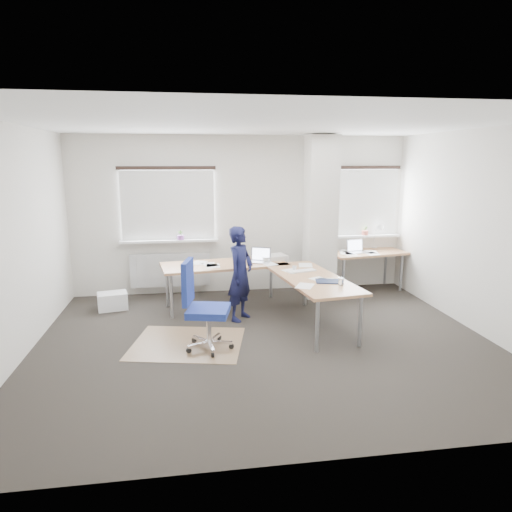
{
  "coord_description": "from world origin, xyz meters",
  "views": [
    {
      "loc": [
        -0.97,
        -5.63,
        2.38
      ],
      "look_at": [
        0.02,
        0.9,
        0.98
      ],
      "focal_mm": 32.0,
      "sensor_mm": 36.0,
      "label": 1
    }
  ],
  "objects": [
    {
      "name": "desk_side",
      "position": [
        2.26,
        2.15,
        0.69
      ],
      "size": [
        1.5,
        0.93,
        1.22
      ],
      "rotation": [
        0.0,
        0.0,
        0.17
      ],
      "color": "#996242",
      "rests_on": "ground"
    },
    {
      "name": "task_chair",
      "position": [
        -0.79,
        -0.11,
        0.32
      ],
      "size": [
        0.64,
        0.63,
        1.16
      ],
      "rotation": [
        0.0,
        0.0,
        -0.22
      ],
      "color": "navy",
      "rests_on": "ground"
    },
    {
      "name": "desk_main",
      "position": [
        0.22,
        1.05,
        0.69
      ],
      "size": [
        2.75,
        2.63,
        0.96
      ],
      "rotation": [
        0.0,
        0.0,
        0.14
      ],
      "color": "#996242",
      "rests_on": "ground"
    },
    {
      "name": "ground",
      "position": [
        0.0,
        0.0,
        0.0
      ],
      "size": [
        6.0,
        6.0,
        0.0
      ],
      "primitive_type": "plane",
      "color": "black",
      "rests_on": "ground"
    },
    {
      "name": "person",
      "position": [
        -0.21,
        0.93,
        0.71
      ],
      "size": [
        0.58,
        0.62,
        1.42
      ],
      "primitive_type": "imported",
      "rotation": [
        0.0,
        0.0,
        0.95
      ],
      "color": "black",
      "rests_on": "ground"
    },
    {
      "name": "room_shell",
      "position": [
        0.18,
        0.45,
        1.75
      ],
      "size": [
        6.04,
        5.04,
        2.82
      ],
      "color": "silver",
      "rests_on": "ground"
    },
    {
      "name": "floor_mat",
      "position": [
        -1.02,
        0.08,
        0.0
      ],
      "size": [
        1.63,
        1.46,
        0.01
      ],
      "primitive_type": "cube",
      "rotation": [
        0.0,
        0.0,
        -0.21
      ],
      "color": "#836547",
      "rests_on": "ground"
    },
    {
      "name": "white_crate",
      "position": [
        -2.21,
        1.7,
        0.14
      ],
      "size": [
        0.51,
        0.41,
        0.27
      ],
      "primitive_type": "cube",
      "rotation": [
        0.0,
        0.0,
        0.22
      ],
      "color": "white",
      "rests_on": "ground"
    }
  ]
}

